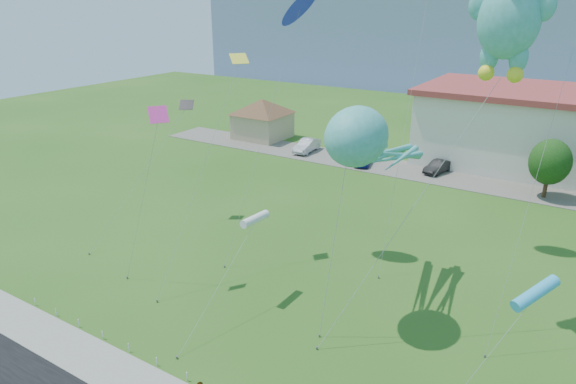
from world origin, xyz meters
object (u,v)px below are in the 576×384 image
at_px(teddy_bear_kite, 510,10).
at_px(parked_car_blue, 364,158).
at_px(octopus_kite, 367,145).
at_px(parked_car_black, 438,167).
at_px(parked_car_silver, 307,146).
at_px(pavilion, 262,115).

bearing_deg(teddy_bear_kite, parked_car_blue, 126.89).
bearing_deg(octopus_kite, parked_car_black, 97.21).
height_order(parked_car_black, octopus_kite, octopus_kite).
bearing_deg(parked_car_silver, parked_car_black, -0.94).
xyz_separation_m(parked_car_black, octopus_kite, (3.38, -26.74, 9.05)).
distance_m(parked_car_silver, octopus_kite, 33.49).
bearing_deg(pavilion, parked_car_black, -5.30).
height_order(parked_car_blue, parked_car_black, parked_car_blue).
relative_size(pavilion, parked_car_silver, 2.03).
height_order(parked_car_silver, octopus_kite, octopus_kite).
height_order(pavilion, parked_car_blue, pavilion).
bearing_deg(parked_car_blue, parked_car_black, -3.85).
height_order(parked_car_blue, teddy_bear_kite, teddy_bear_kite).
distance_m(parked_car_silver, teddy_bear_kite, 37.26).
height_order(parked_car_silver, parked_car_blue, parked_car_silver).
relative_size(parked_car_silver, parked_car_black, 1.18).
bearing_deg(parked_car_blue, octopus_kite, -80.82).
bearing_deg(octopus_kite, teddy_bear_kite, 27.32).
xyz_separation_m(pavilion, parked_car_black, (23.65, -2.19, -2.33)).
xyz_separation_m(parked_car_blue, octopus_kite, (11.11, -25.28, 8.98)).
xyz_separation_m(pavilion, octopus_kite, (27.04, -28.94, 6.72)).
distance_m(parked_car_black, teddy_bear_kite, 29.98).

